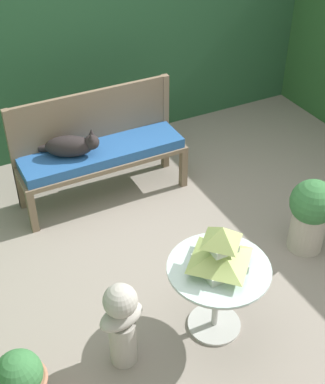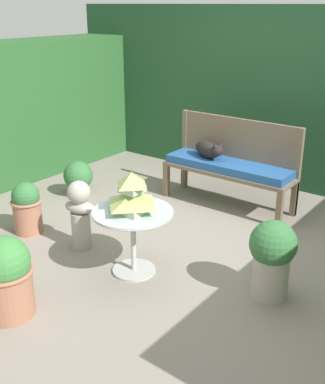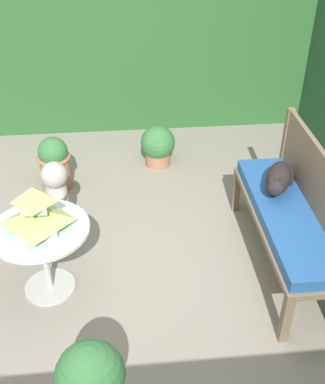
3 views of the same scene
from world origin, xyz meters
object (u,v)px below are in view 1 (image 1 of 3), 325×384
(patio_table, at_px, (218,280))
(pagoda_birdhouse, at_px, (221,251))
(garden_bust, at_px, (122,321))
(potted_plant_table_far, at_px, (311,212))
(garden_bench, at_px, (102,156))
(cat, at_px, (71,146))

(patio_table, distance_m, pagoda_birdhouse, 0.26)
(pagoda_birdhouse, height_order, garden_bust, pagoda_birdhouse)
(garden_bust, relative_size, potted_plant_table_far, 1.04)
(garden_bench, height_order, patio_table, patio_table)
(garden_bust, bearing_deg, garden_bench, 59.49)
(garden_bench, relative_size, patio_table, 2.21)
(pagoda_birdhouse, bearing_deg, cat, 101.95)
(pagoda_birdhouse, bearing_deg, potted_plant_table_far, 18.29)
(garden_bench, relative_size, pagoda_birdhouse, 4.13)
(cat, distance_m, garden_bust, 1.74)
(pagoda_birdhouse, xyz_separation_m, garden_bust, (-0.66, 0.04, -0.33))
(pagoda_birdhouse, relative_size, potted_plant_table_far, 0.57)
(garden_bench, bearing_deg, pagoda_birdhouse, -86.56)
(cat, bearing_deg, patio_table, -53.69)
(garden_bench, bearing_deg, cat, 178.47)
(cat, bearing_deg, garden_bust, -75.54)
(pagoda_birdhouse, distance_m, garden_bust, 0.74)
(garden_bench, distance_m, patio_table, 1.73)
(cat, xyz_separation_m, garden_bust, (-0.30, -1.70, -0.24))
(patio_table, height_order, garden_bust, garden_bust)
(cat, distance_m, potted_plant_table_far, 2.01)
(cat, height_order, pagoda_birdhouse, pagoda_birdhouse)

